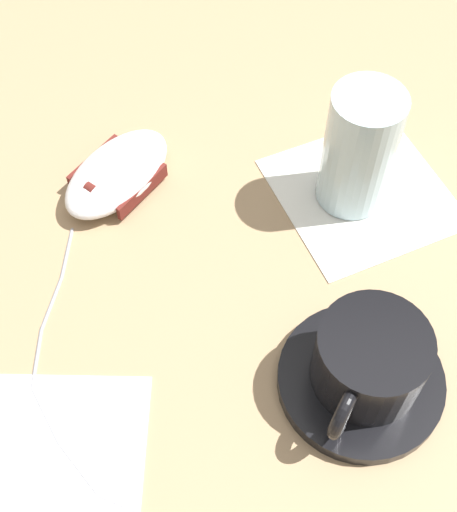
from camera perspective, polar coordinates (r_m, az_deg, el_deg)
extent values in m
plane|color=#9E7F5B|center=(0.60, 2.95, -2.00)|extent=(3.00, 3.00, 0.00)
cylinder|color=black|center=(0.56, 10.50, -9.77)|extent=(0.13, 0.13, 0.01)
cylinder|color=black|center=(0.53, 11.27, -8.05)|extent=(0.08, 0.08, 0.06)
torus|color=black|center=(0.51, 9.27, -12.10)|extent=(0.03, 0.04, 0.04)
ellipsoid|color=silver|center=(0.66, -8.90, 6.56)|extent=(0.12, 0.13, 0.03)
cylinder|color=#591E19|center=(0.64, -10.94, 5.25)|extent=(0.01, 0.01, 0.01)
cube|color=#591E19|center=(0.65, -6.89, 5.16)|extent=(0.04, 0.05, 0.02)
cube|color=#591E19|center=(0.68, -10.74, 7.44)|extent=(0.04, 0.05, 0.02)
cylinder|color=gray|center=(0.63, -12.82, 0.29)|extent=(0.01, 0.05, 0.00)
cylinder|color=gray|center=(0.61, -13.99, -3.64)|extent=(0.01, 0.05, 0.00)
cylinder|color=gray|center=(0.59, -15.12, -7.88)|extent=(0.00, 0.05, 0.00)
cylinder|color=gray|center=(0.57, -14.51, -12.21)|extent=(0.03, 0.05, 0.00)
cylinder|color=gray|center=(0.55, -11.97, -16.34)|extent=(0.03, 0.04, 0.00)
cylinder|color=gray|center=(0.53, -7.85, -19.45)|extent=(0.05, 0.02, 0.00)
sphere|color=gray|center=(0.65, -12.42, 2.15)|extent=(0.00, 0.00, 0.00)
sphere|color=gray|center=(0.62, -13.24, -1.66)|extent=(0.00, 0.00, 0.00)
sphere|color=gray|center=(0.60, -14.77, -5.70)|extent=(0.00, 0.00, 0.00)
sphere|color=gray|center=(0.58, -15.49, -10.15)|extent=(0.00, 0.00, 0.00)
sphere|color=gray|center=(0.56, -13.48, -14.36)|extent=(0.00, 0.00, 0.00)
sphere|color=gray|center=(0.54, -10.39, -18.36)|extent=(0.00, 0.00, 0.00)
cube|color=silver|center=(0.67, 10.64, 5.03)|extent=(0.19, 0.19, 0.00)
cylinder|color=silver|center=(0.62, 10.42, 8.36)|extent=(0.06, 0.06, 0.12)
cube|color=silver|center=(0.55, -13.84, -15.57)|extent=(0.14, 0.14, 0.00)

